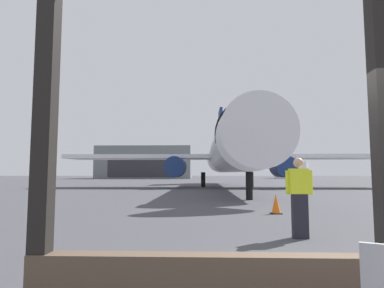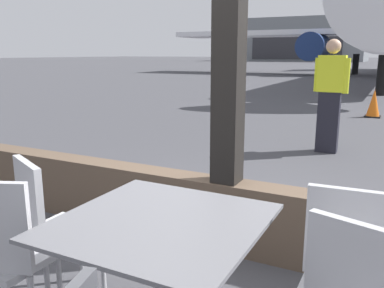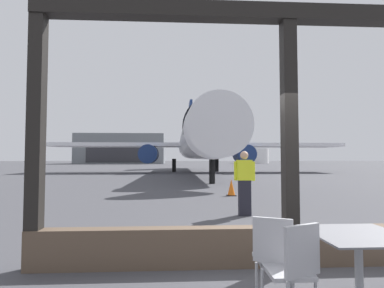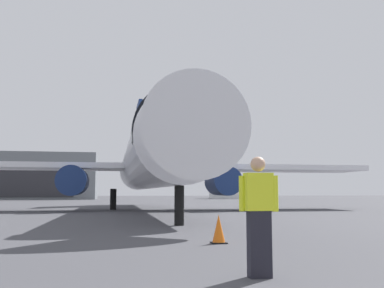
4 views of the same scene
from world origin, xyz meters
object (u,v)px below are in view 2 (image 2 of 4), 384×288
(cafe_chair_aisle_right, at_px, (3,249))
(traffic_cone, at_px, (374,104))
(cafe_chair_window_left, at_px, (346,276))
(distant_hangar, at_px, (303,40))
(cafe_chair_side_extra, at_px, (48,221))
(ground_crew_worker, at_px, (330,95))
(dining_table, at_px, (161,274))

(cafe_chair_aisle_right, relative_size, traffic_cone, 1.40)
(cafe_chair_window_left, xyz_separation_m, distant_hangar, (-17.51, 80.38, 3.42))
(cafe_chair_window_left, bearing_deg, cafe_chair_side_extra, -174.45)
(cafe_chair_window_left, height_order, distant_hangar, distant_hangar)
(distant_hangar, bearing_deg, ground_crew_worker, -77.55)
(cafe_chair_side_extra, height_order, distant_hangar, distant_hangar)
(cafe_chair_side_extra, height_order, traffic_cone, cafe_chair_side_extra)
(ground_crew_worker, xyz_separation_m, distant_hangar, (-16.69, 75.60, 3.08))
(cafe_chair_aisle_right, distance_m, cafe_chair_side_extra, 0.38)
(dining_table, bearing_deg, traffic_cone, 87.48)
(cafe_chair_aisle_right, bearing_deg, cafe_chair_window_left, 18.52)
(cafe_chair_aisle_right, distance_m, ground_crew_worker, 5.37)
(traffic_cone, height_order, distant_hangar, distant_hangar)
(cafe_chair_aisle_right, distance_m, traffic_cone, 9.60)
(cafe_chair_side_extra, xyz_separation_m, ground_crew_worker, (0.83, 4.94, 0.34))
(dining_table, distance_m, cafe_chair_side_extra, 0.85)
(cafe_chair_aisle_right, bearing_deg, dining_table, 18.68)
(ground_crew_worker, distance_m, traffic_cone, 4.28)
(cafe_chair_window_left, height_order, ground_crew_worker, ground_crew_worker)
(cafe_chair_window_left, xyz_separation_m, cafe_chair_aisle_right, (-1.58, -0.53, 0.00))
(cafe_chair_aisle_right, xyz_separation_m, ground_crew_worker, (0.76, 5.31, 0.34))
(dining_table, height_order, traffic_cone, dining_table)
(dining_table, xyz_separation_m, cafe_chair_aisle_right, (-0.78, -0.26, 0.07))
(distant_hangar, bearing_deg, cafe_chair_side_extra, -78.86)
(cafe_chair_aisle_right, height_order, distant_hangar, distant_hangar)
(distant_hangar, bearing_deg, cafe_chair_window_left, -77.71)
(dining_table, distance_m, ground_crew_worker, 5.06)
(ground_crew_worker, height_order, traffic_cone, ground_crew_worker)
(ground_crew_worker, bearing_deg, traffic_cone, 84.30)
(cafe_chair_side_extra, distance_m, distant_hangar, 82.15)
(cafe_chair_aisle_right, xyz_separation_m, traffic_cone, (1.18, 9.52, -0.24))
(cafe_chair_aisle_right, height_order, traffic_cone, cafe_chair_aisle_right)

